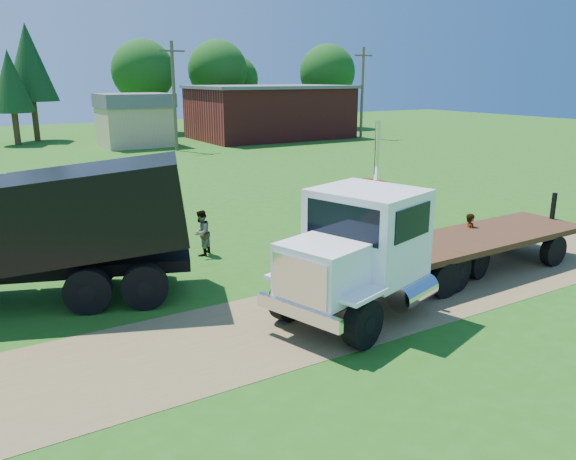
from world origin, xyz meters
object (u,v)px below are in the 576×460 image
orange_pickup (373,194)px  flatbed_trailer (475,243)px  white_semi_tractor (369,250)px  spectator_a (470,237)px  black_dump_truck (34,226)px

orange_pickup → flatbed_trailer: size_ratio=0.63×
white_semi_tractor → orange_pickup: bearing=32.6°
white_semi_tractor → flatbed_trailer: bearing=-8.6°
orange_pickup → spectator_a: 8.05m
black_dump_truck → orange_pickup: size_ratio=1.74×
black_dump_truck → spectator_a: (13.25, -3.73, -1.36)m
orange_pickup → spectator_a: bearing=151.0°
orange_pickup → flatbed_trailer: bearing=148.2°
black_dump_truck → flatbed_trailer: bearing=-0.8°
white_semi_tractor → spectator_a: bearing=-1.7°
black_dump_truck → orange_pickup: bearing=33.9°
white_semi_tractor → spectator_a: size_ratio=5.09×
black_dump_truck → white_semi_tractor: bearing=-16.3°
white_semi_tractor → black_dump_truck: white_semi_tractor is taller
white_semi_tractor → flatbed_trailer: 5.21m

